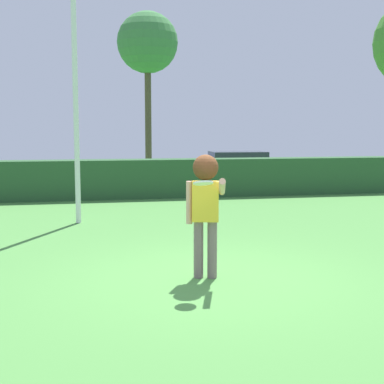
{
  "coord_description": "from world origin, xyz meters",
  "views": [
    {
      "loc": [
        -1.78,
        -7.44,
        2.17
      ],
      "look_at": [
        -0.08,
        1.11,
        1.15
      ],
      "focal_mm": 50.7,
      "sensor_mm": 36.0,
      "label": 1
    }
  ],
  "objects_px": {
    "birch_tree": "(148,44)",
    "person": "(205,198)",
    "frisbee": "(203,183)",
    "parked_car_blue": "(238,165)",
    "lamppost": "(75,70)"
  },
  "relations": [
    {
      "from": "lamppost",
      "to": "parked_car_blue",
      "type": "distance_m",
      "value": 11.04
    },
    {
      "from": "person",
      "to": "parked_car_blue",
      "type": "xyz_separation_m",
      "value": [
        4.43,
        13.75,
        -0.49
      ]
    },
    {
      "from": "birch_tree",
      "to": "person",
      "type": "bearing_deg",
      "value": -94.15
    },
    {
      "from": "person",
      "to": "frisbee",
      "type": "relative_size",
      "value": 6.69
    },
    {
      "from": "person",
      "to": "parked_car_blue",
      "type": "height_order",
      "value": "person"
    },
    {
      "from": "person",
      "to": "lamppost",
      "type": "bearing_deg",
      "value": 110.0
    },
    {
      "from": "lamppost",
      "to": "parked_car_blue",
      "type": "bearing_deg",
      "value": 53.87
    },
    {
      "from": "frisbee",
      "to": "parked_car_blue",
      "type": "bearing_deg",
      "value": 72.2
    },
    {
      "from": "frisbee",
      "to": "lamppost",
      "type": "relative_size",
      "value": 0.04
    },
    {
      "from": "frisbee",
      "to": "birch_tree",
      "type": "xyz_separation_m",
      "value": [
        1.5,
        19.16,
        4.71
      ]
    },
    {
      "from": "person",
      "to": "frisbee",
      "type": "distance_m",
      "value": 0.59
    },
    {
      "from": "frisbee",
      "to": "parked_car_blue",
      "type": "height_order",
      "value": "frisbee"
    },
    {
      "from": "person",
      "to": "birch_tree",
      "type": "distance_m",
      "value": 19.35
    },
    {
      "from": "lamppost",
      "to": "parked_car_blue",
      "type": "height_order",
      "value": "lamppost"
    },
    {
      "from": "parked_car_blue",
      "to": "birch_tree",
      "type": "relative_size",
      "value": 0.56
    }
  ]
}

